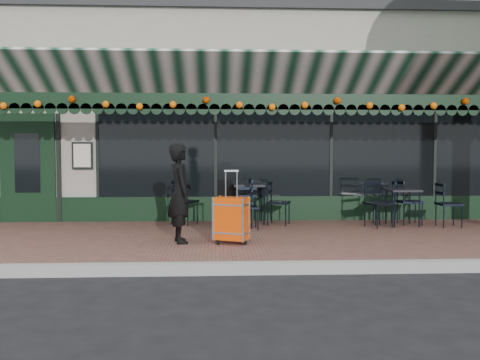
{
  "coord_description": "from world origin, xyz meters",
  "views": [
    {
      "loc": [
        -0.99,
        -6.49,
        1.54
      ],
      "look_at": [
        -0.61,
        1.6,
        1.12
      ],
      "focal_mm": 38.0,
      "sensor_mm": 36.0,
      "label": 1
    }
  ],
  "objects_px": {
    "woman": "(180,193)",
    "chair_a_front": "(379,204)",
    "cafe_table_a": "(403,193)",
    "chair_a_right": "(410,202)",
    "chair_b_left": "(240,203)",
    "chair_a_extra": "(449,205)",
    "chair_solo": "(185,202)",
    "suitcase": "(231,219)",
    "chair_b_front": "(248,208)",
    "chair_a_left": "(384,202)",
    "chair_b_right": "(279,203)",
    "cafe_table_b": "(250,188)"
  },
  "relations": [
    {
      "from": "woman",
      "to": "chair_a_front",
      "type": "bearing_deg",
      "value": -82.43
    },
    {
      "from": "cafe_table_a",
      "to": "chair_a_right",
      "type": "height_order",
      "value": "chair_a_right"
    },
    {
      "from": "chair_a_right",
      "to": "chair_b_left",
      "type": "relative_size",
      "value": 0.94
    },
    {
      "from": "chair_a_extra",
      "to": "chair_solo",
      "type": "relative_size",
      "value": 0.97
    },
    {
      "from": "suitcase",
      "to": "chair_b_front",
      "type": "xyz_separation_m",
      "value": [
        0.36,
        1.51,
        0.01
      ]
    },
    {
      "from": "chair_a_extra",
      "to": "chair_a_left",
      "type": "bearing_deg",
      "value": 72.72
    },
    {
      "from": "woman",
      "to": "cafe_table_a",
      "type": "height_order",
      "value": "woman"
    },
    {
      "from": "chair_a_right",
      "to": "chair_b_right",
      "type": "height_order",
      "value": "chair_a_right"
    },
    {
      "from": "suitcase",
      "to": "cafe_table_b",
      "type": "distance_m",
      "value": 2.35
    },
    {
      "from": "chair_a_front",
      "to": "chair_b_left",
      "type": "bearing_deg",
      "value": 156.24
    },
    {
      "from": "chair_b_front",
      "to": "chair_solo",
      "type": "distance_m",
      "value": 1.39
    },
    {
      "from": "woman",
      "to": "chair_solo",
      "type": "bearing_deg",
      "value": -13.31
    },
    {
      "from": "chair_a_left",
      "to": "chair_b_left",
      "type": "relative_size",
      "value": 0.93
    },
    {
      "from": "cafe_table_b",
      "to": "chair_a_left",
      "type": "height_order",
      "value": "chair_a_left"
    },
    {
      "from": "suitcase",
      "to": "chair_b_front",
      "type": "distance_m",
      "value": 1.55
    },
    {
      "from": "woman",
      "to": "chair_b_front",
      "type": "bearing_deg",
      "value": -55.0
    },
    {
      "from": "chair_solo",
      "to": "chair_a_front",
      "type": "bearing_deg",
      "value": -70.01
    },
    {
      "from": "chair_a_left",
      "to": "chair_a_extra",
      "type": "distance_m",
      "value": 1.19
    },
    {
      "from": "chair_a_right",
      "to": "chair_solo",
      "type": "distance_m",
      "value": 4.41
    },
    {
      "from": "suitcase",
      "to": "chair_solo",
      "type": "xyz_separation_m",
      "value": [
        -0.85,
        2.2,
        0.06
      ]
    },
    {
      "from": "chair_a_front",
      "to": "chair_b_front",
      "type": "distance_m",
      "value": 2.48
    },
    {
      "from": "chair_a_right",
      "to": "chair_a_extra",
      "type": "height_order",
      "value": "chair_a_right"
    },
    {
      "from": "cafe_table_b",
      "to": "chair_b_left",
      "type": "bearing_deg",
      "value": -111.35
    },
    {
      "from": "chair_a_right",
      "to": "chair_b_left",
      "type": "bearing_deg",
      "value": 95.26
    },
    {
      "from": "cafe_table_b",
      "to": "chair_b_front",
      "type": "distance_m",
      "value": 0.84
    },
    {
      "from": "chair_a_right",
      "to": "chair_a_extra",
      "type": "distance_m",
      "value": 0.71
    },
    {
      "from": "woman",
      "to": "cafe_table_b",
      "type": "bearing_deg",
      "value": -44.78
    },
    {
      "from": "chair_a_front",
      "to": "chair_b_left",
      "type": "distance_m",
      "value": 2.62
    },
    {
      "from": "chair_a_extra",
      "to": "chair_a_front",
      "type": "bearing_deg",
      "value": 89.17
    },
    {
      "from": "suitcase",
      "to": "chair_b_front",
      "type": "height_order",
      "value": "suitcase"
    },
    {
      "from": "cafe_table_a",
      "to": "chair_b_right",
      "type": "bearing_deg",
      "value": 174.56
    },
    {
      "from": "chair_a_front",
      "to": "chair_a_extra",
      "type": "height_order",
      "value": "chair_a_front"
    },
    {
      "from": "chair_a_extra",
      "to": "chair_solo",
      "type": "distance_m",
      "value": 5.06
    },
    {
      "from": "woman",
      "to": "suitcase",
      "type": "relative_size",
      "value": 1.37
    },
    {
      "from": "chair_b_right",
      "to": "woman",
      "type": "bearing_deg",
      "value": 155.51
    },
    {
      "from": "chair_a_left",
      "to": "woman",
      "type": "bearing_deg",
      "value": -53.96
    },
    {
      "from": "chair_b_left",
      "to": "chair_b_right",
      "type": "height_order",
      "value": "chair_b_left"
    },
    {
      "from": "woman",
      "to": "suitcase",
      "type": "height_order",
      "value": "woman"
    },
    {
      "from": "chair_b_left",
      "to": "cafe_table_a",
      "type": "bearing_deg",
      "value": 87.9
    },
    {
      "from": "suitcase",
      "to": "chair_a_extra",
      "type": "distance_m",
      "value": 4.48
    },
    {
      "from": "suitcase",
      "to": "chair_b_front",
      "type": "bearing_deg",
      "value": 100.63
    },
    {
      "from": "chair_solo",
      "to": "chair_a_right",
      "type": "bearing_deg",
      "value": -64.6
    },
    {
      "from": "suitcase",
      "to": "chair_b_left",
      "type": "distance_m",
      "value": 1.74
    },
    {
      "from": "chair_b_right",
      "to": "chair_b_front",
      "type": "distance_m",
      "value": 0.81
    },
    {
      "from": "woman",
      "to": "cafe_table_a",
      "type": "xyz_separation_m",
      "value": [
        4.15,
        1.66,
        -0.14
      ]
    },
    {
      "from": "chair_a_left",
      "to": "chair_solo",
      "type": "bearing_deg",
      "value": -82.73
    },
    {
      "from": "chair_a_front",
      "to": "chair_b_front",
      "type": "xyz_separation_m",
      "value": [
        -2.48,
        -0.13,
        -0.04
      ]
    },
    {
      "from": "suitcase",
      "to": "chair_b_left",
      "type": "relative_size",
      "value": 1.21
    },
    {
      "from": "suitcase",
      "to": "chair_b_right",
      "type": "distance_m",
      "value": 2.25
    },
    {
      "from": "chair_a_right",
      "to": "chair_a_front",
      "type": "distance_m",
      "value": 0.79
    }
  ]
}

